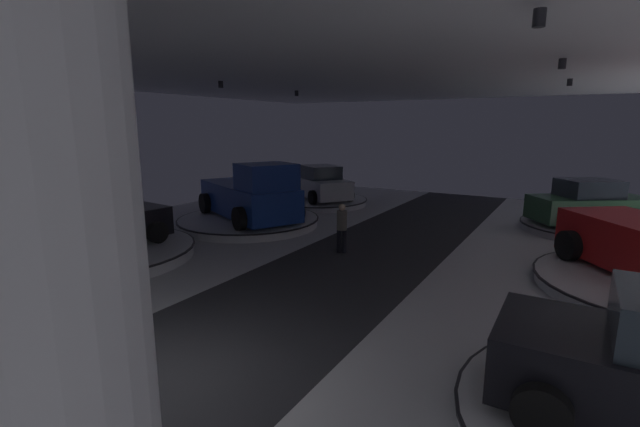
% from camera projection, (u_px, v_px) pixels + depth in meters
% --- Properties ---
extents(ground, '(24.00, 44.00, 0.06)m').
position_uv_depth(ground, '(150.00, 388.00, 6.72)').
color(ground, silver).
extents(ceiling_with_spotlights, '(24.00, 44.00, 0.39)m').
position_uv_depth(ceiling_with_spotlights, '(117.00, 3.00, 5.61)').
color(ceiling_with_spotlights, silver).
extents(display_platform_far_left, '(5.68, 5.68, 0.33)m').
position_uv_depth(display_platform_far_left, '(249.00, 221.00, 17.58)').
color(display_platform_far_left, silver).
rests_on(display_platform_far_left, ground).
extents(pickup_truck_far_left, '(5.68, 4.36, 2.30)m').
position_uv_depth(pickup_truck_far_left, '(251.00, 196.00, 17.10)').
color(pickup_truck_far_left, navy).
rests_on(pickup_truck_far_left, display_platform_far_left).
extents(display_platform_deep_right, '(4.75, 4.75, 0.31)m').
position_uv_depth(display_platform_deep_right, '(587.00, 228.00, 16.48)').
color(display_platform_deep_right, '#B7B7BC').
rests_on(display_platform_deep_right, ground).
extents(display_car_deep_right, '(4.47, 3.88, 1.71)m').
position_uv_depth(display_car_deep_right, '(590.00, 204.00, 16.30)').
color(display_car_deep_right, '#2D5638').
rests_on(display_car_deep_right, display_platform_deep_right).
extents(display_platform_mid_left, '(5.71, 5.71, 0.36)m').
position_uv_depth(display_platform_mid_left, '(98.00, 253.00, 13.11)').
color(display_platform_mid_left, silver).
rests_on(display_platform_mid_left, ground).
extents(display_car_mid_left, '(2.58, 4.37, 1.71)m').
position_uv_depth(display_car_mid_left, '(93.00, 223.00, 12.90)').
color(display_car_mid_left, black).
rests_on(display_car_mid_left, display_platform_mid_left).
extents(display_platform_deep_left, '(4.91, 4.91, 0.30)m').
position_uv_depth(display_platform_deep_left, '(319.00, 201.00, 22.35)').
color(display_platform_deep_left, silver).
rests_on(display_platform_deep_left, ground).
extents(display_car_deep_left, '(4.47, 3.88, 1.71)m').
position_uv_depth(display_car_deep_left, '(320.00, 184.00, 22.14)').
color(display_car_deep_left, silver).
rests_on(display_car_deep_left, display_platform_deep_left).
extents(visitor_walking_near, '(0.32, 0.32, 1.59)m').
position_uv_depth(visitor_walking_near, '(342.00, 225.00, 13.66)').
color(visitor_walking_near, black).
rests_on(visitor_walking_near, ground).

